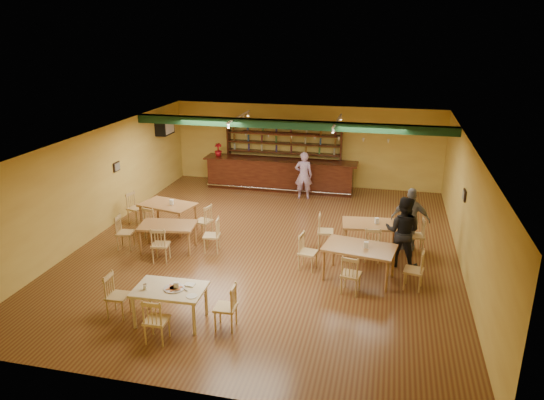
% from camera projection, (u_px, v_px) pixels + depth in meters
% --- Properties ---
extents(floor, '(12.00, 12.00, 0.00)m').
position_uv_depth(floor, '(268.00, 247.00, 14.00)').
color(floor, '#593019').
rests_on(floor, ground).
extents(ceiling_beam, '(10.00, 0.30, 0.25)m').
position_uv_depth(ceiling_beam, '(289.00, 125.00, 15.65)').
color(ceiling_beam, black).
rests_on(ceiling_beam, ceiling).
extents(track_rail_left, '(0.05, 2.50, 0.05)m').
position_uv_depth(track_rail_left, '(239.00, 117.00, 16.56)').
color(track_rail_left, silver).
rests_on(track_rail_left, ceiling).
extents(track_rail_right, '(0.05, 2.50, 0.05)m').
position_uv_depth(track_rail_right, '(337.00, 121.00, 15.88)').
color(track_rail_right, silver).
rests_on(track_rail_right, ceiling).
extents(ac_unit, '(0.34, 0.70, 0.48)m').
position_uv_depth(ac_unit, '(165.00, 126.00, 18.14)').
color(ac_unit, silver).
rests_on(ac_unit, wall_left).
extents(picture_left, '(0.04, 0.34, 0.28)m').
position_uv_depth(picture_left, '(116.00, 167.00, 15.44)').
color(picture_left, black).
rests_on(picture_left, wall_left).
extents(picture_right, '(0.04, 0.34, 0.28)m').
position_uv_depth(picture_right, '(464.00, 195.00, 12.84)').
color(picture_right, black).
rests_on(picture_right, wall_right).
extents(bar_counter, '(5.62, 0.85, 1.13)m').
position_uv_depth(bar_counter, '(280.00, 174.00, 18.73)').
color(bar_counter, black).
rests_on(bar_counter, ground).
extents(back_bar_hutch, '(4.34, 0.40, 2.28)m').
position_uv_depth(back_bar_hutch, '(284.00, 155.00, 19.13)').
color(back_bar_hutch, black).
rests_on(back_bar_hutch, ground).
extents(poinsettia, '(0.34, 0.34, 0.48)m').
position_uv_depth(poinsettia, '(218.00, 150.00, 18.98)').
color(poinsettia, '#A90F16').
rests_on(poinsettia, bar_counter).
extents(dining_table_a, '(1.74, 1.28, 0.79)m').
position_uv_depth(dining_table_a, '(168.00, 216.00, 15.11)').
color(dining_table_a, '#A36A3A').
rests_on(dining_table_a, ground).
extents(dining_table_b, '(1.59, 1.06, 0.75)m').
position_uv_depth(dining_table_b, '(370.00, 236.00, 13.74)').
color(dining_table_b, '#A36A3A').
rests_on(dining_table_b, ground).
extents(dining_table_c, '(1.58, 1.08, 0.73)m').
position_uv_depth(dining_table_c, '(168.00, 237.00, 13.69)').
color(dining_table_c, '#A36A3A').
rests_on(dining_table_c, ground).
extents(dining_table_d, '(1.79, 1.24, 0.82)m').
position_uv_depth(dining_table_d, '(359.00, 263.00, 12.12)').
color(dining_table_d, '#A36A3A').
rests_on(dining_table_d, ground).
extents(near_table, '(1.44, 0.96, 0.76)m').
position_uv_depth(near_table, '(171.00, 305.00, 10.35)').
color(near_table, beige).
rests_on(near_table, ground).
extents(pizza_tray, '(0.48, 0.48, 0.01)m').
position_uv_depth(pizza_tray, '(174.00, 288.00, 10.21)').
color(pizza_tray, silver).
rests_on(pizza_tray, near_table).
extents(parmesan_shaker, '(0.08, 0.08, 0.11)m').
position_uv_depth(parmesan_shaker, '(145.00, 287.00, 10.17)').
color(parmesan_shaker, '#EAE5C6').
rests_on(parmesan_shaker, near_table).
extents(napkin_stack, '(0.21, 0.16, 0.03)m').
position_uv_depth(napkin_stack, '(190.00, 285.00, 10.33)').
color(napkin_stack, white).
rests_on(napkin_stack, near_table).
extents(pizza_server, '(0.32, 0.25, 0.00)m').
position_uv_depth(pizza_server, '(182.00, 288.00, 10.22)').
color(pizza_server, silver).
rests_on(pizza_server, pizza_tray).
extents(side_plate, '(0.23, 0.23, 0.01)m').
position_uv_depth(side_plate, '(192.00, 296.00, 9.92)').
color(side_plate, white).
rests_on(side_plate, near_table).
extents(patron_bar, '(0.66, 0.49, 1.67)m').
position_uv_depth(patron_bar, '(304.00, 175.00, 17.67)').
color(patron_bar, '#9455B8').
rests_on(patron_bar, ground).
extents(patron_right_a, '(1.01, 0.86, 1.81)m').
position_uv_depth(patron_right_a, '(403.00, 231.00, 12.65)').
color(patron_right_a, black).
rests_on(patron_right_a, ground).
extents(patron_right_b, '(1.05, 0.53, 1.73)m').
position_uv_depth(patron_right_b, '(410.00, 220.00, 13.56)').
color(patron_right_b, gray).
rests_on(patron_right_b, ground).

